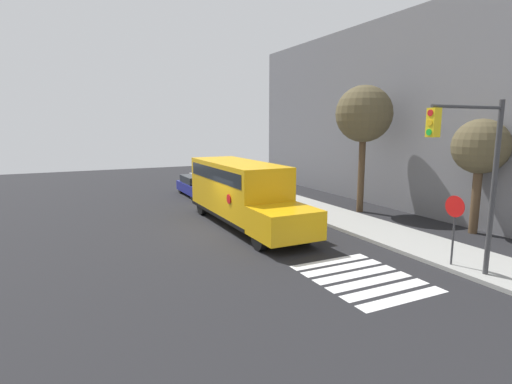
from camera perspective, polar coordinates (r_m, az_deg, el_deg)
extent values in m
plane|color=black|center=(19.10, -4.97, -5.51)|extent=(60.00, 60.00, 0.00)
cube|color=#9E9E99|center=(22.18, 10.92, -3.32)|extent=(44.00, 3.00, 0.15)
cube|color=slate|center=(26.10, 23.00, 10.27)|extent=(32.00, 4.00, 11.24)
cube|color=white|center=(15.08, 10.57, -9.76)|extent=(0.50, 3.20, 0.01)
cube|color=white|center=(14.56, 12.23, -10.53)|extent=(0.50, 3.20, 0.01)
cube|color=white|center=(14.06, 14.03, -11.35)|extent=(0.50, 3.20, 0.01)
cube|color=white|center=(13.57, 15.97, -12.21)|extent=(0.50, 3.20, 0.01)
cube|color=white|center=(13.10, 18.06, -13.12)|extent=(0.50, 3.20, 0.01)
cube|color=white|center=(12.65, 20.32, -14.08)|extent=(0.50, 3.20, 0.01)
cube|color=#EAA80F|center=(20.35, -2.72, 0.58)|extent=(7.32, 2.50, 2.66)
cube|color=#EAA80F|center=(16.25, 4.10, -4.40)|extent=(2.35, 2.50, 1.18)
cube|color=black|center=(20.58, -2.69, -2.86)|extent=(7.32, 2.54, 0.16)
cube|color=black|center=(20.24, -2.74, 2.77)|extent=(6.73, 2.53, 0.64)
cylinder|color=red|center=(18.05, -3.94, -1.01)|extent=(0.44, 0.02, 0.44)
cylinder|color=black|center=(17.04, 7.04, -5.67)|extent=(1.00, 0.30, 1.00)
cylinder|color=black|center=(16.00, 0.49, -6.60)|extent=(1.00, 0.30, 1.00)
cylinder|color=black|center=(23.22, -2.66, -1.51)|extent=(1.00, 0.30, 1.00)
cylinder|color=black|center=(22.47, -7.72, -1.96)|extent=(1.00, 0.30, 1.00)
cube|color=navy|center=(28.51, -8.41, 0.57)|extent=(4.50, 1.78, 0.66)
cube|color=#1E2328|center=(28.68, -8.60, 1.80)|extent=(2.52, 1.64, 0.51)
cylinder|color=black|center=(27.41, -5.91, -0.23)|extent=(0.64, 0.22, 0.64)
cylinder|color=black|center=(26.92, -9.00, -0.47)|extent=(0.64, 0.22, 0.64)
cylinder|color=black|center=(30.18, -7.86, 0.63)|extent=(0.64, 0.22, 0.64)
cylinder|color=black|center=(29.74, -10.69, 0.42)|extent=(0.64, 0.22, 0.64)
cylinder|color=#38383A|center=(15.43, 26.34, -5.81)|extent=(0.07, 0.07, 2.25)
cylinder|color=red|center=(15.16, 26.53, -1.86)|extent=(0.74, 0.03, 0.74)
cylinder|color=#38383A|center=(14.64, 30.78, -0.02)|extent=(0.16, 0.16, 5.72)
cylinder|color=#38383A|center=(13.26, 28.12, 10.68)|extent=(0.10, 3.00, 0.10)
cube|color=yellow|center=(12.15, 24.02, 9.05)|extent=(0.28, 0.28, 0.80)
cylinder|color=red|center=(12.04, 23.64, 10.32)|extent=(0.18, 0.02, 0.18)
cylinder|color=#EAB214|center=(12.04, 23.55, 9.08)|extent=(0.18, 0.02, 0.18)
cylinder|color=green|center=(12.04, 23.47, 7.85)|extent=(0.18, 0.02, 0.18)
cylinder|color=brown|center=(20.84, 28.89, -0.80)|extent=(0.39, 0.39, 3.27)
sphere|color=brown|center=(20.60, 29.42, 5.71)|extent=(2.47, 2.47, 2.47)
cylinder|color=brown|center=(23.56, 14.81, 2.80)|extent=(0.37, 0.37, 4.62)
sphere|color=brown|center=(23.42, 15.15, 10.74)|extent=(3.15, 3.15, 3.15)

